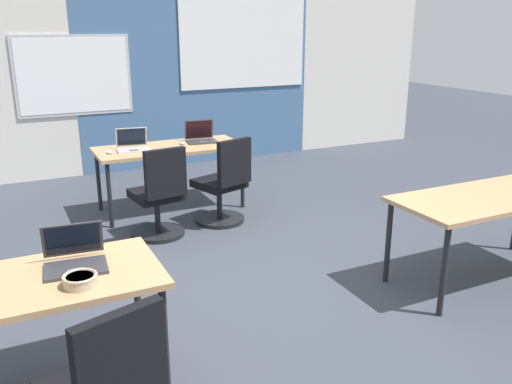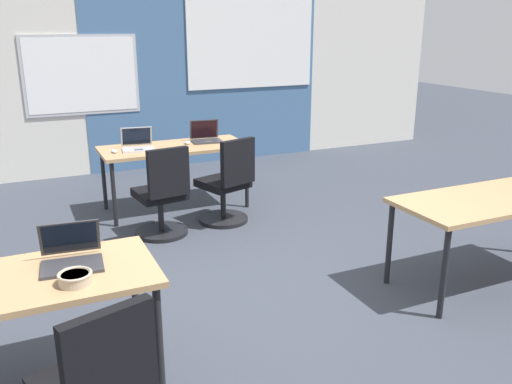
% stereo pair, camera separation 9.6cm
% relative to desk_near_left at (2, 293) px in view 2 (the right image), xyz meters
% --- Properties ---
extents(ground_plane, '(24.00, 24.00, 0.00)m').
position_rel_desk_near_left_xyz_m(ground_plane, '(1.75, 0.60, -0.66)').
color(ground_plane, '#383D47').
extents(back_wall_assembly, '(10.00, 0.27, 2.80)m').
position_rel_desk_near_left_xyz_m(back_wall_assembly, '(1.79, 4.79, 0.75)').
color(back_wall_assembly, silver).
rests_on(back_wall_assembly, ground).
extents(desk_near_left, '(1.60, 0.70, 0.72)m').
position_rel_desk_near_left_xyz_m(desk_near_left, '(0.00, 0.00, 0.00)').
color(desk_near_left, tan).
rests_on(desk_near_left, ground).
extents(desk_near_right, '(1.60, 0.70, 0.72)m').
position_rel_desk_near_left_xyz_m(desk_near_right, '(3.50, 0.00, 0.00)').
color(desk_near_right, tan).
rests_on(desk_near_right, ground).
extents(desk_far_center, '(1.60, 0.70, 0.72)m').
position_rel_desk_near_left_xyz_m(desk_far_center, '(1.75, 2.80, 0.00)').
color(desk_far_center, tan).
rests_on(desk_far_center, ground).
extents(laptop_far_right, '(0.36, 0.30, 0.24)m').
position_rel_desk_near_left_xyz_m(laptop_far_right, '(2.15, 2.89, 0.11)').
color(laptop_far_right, '#333338').
rests_on(laptop_far_right, desk_far_center).
extents(mouse_far_right, '(0.08, 0.11, 0.03)m').
position_rel_desk_near_left_xyz_m(mouse_far_right, '(1.91, 2.84, 0.08)').
color(mouse_far_right, silver).
rests_on(mouse_far_right, desk_far_center).
extents(chair_far_right, '(0.55, 0.60, 0.92)m').
position_rel_desk_near_left_xyz_m(chair_far_right, '(2.10, 2.12, -0.28)').
color(chair_far_right, black).
rests_on(chair_far_right, ground).
extents(laptop_near_left_inner, '(0.36, 0.34, 0.23)m').
position_rel_desk_near_left_xyz_m(laptop_near_left_inner, '(0.37, 0.09, 0.11)').
color(laptop_near_left_inner, '#333338').
rests_on(laptop_near_left_inner, desk_near_left).
extents(laptop_far_left, '(0.37, 0.35, 0.23)m').
position_rel_desk_near_left_xyz_m(laptop_far_left, '(1.35, 2.81, 0.11)').
color(laptop_far_left, '#B7B7BC').
rests_on(laptop_far_left, desk_far_center).
extents(mouse_far_left, '(0.06, 0.10, 0.03)m').
position_rel_desk_near_left_xyz_m(mouse_far_left, '(1.09, 2.75, 0.08)').
color(mouse_far_left, silver).
rests_on(mouse_far_left, desk_far_center).
extents(chair_far_left, '(0.52, 0.56, 0.92)m').
position_rel_desk_near_left_xyz_m(chair_far_left, '(1.39, 2.03, -0.28)').
color(chair_far_left, black).
rests_on(chair_far_left, ground).
extents(snack_bowl, '(0.18, 0.18, 0.06)m').
position_rel_desk_near_left_xyz_m(snack_bowl, '(0.35, -0.17, 0.10)').
color(snack_bowl, tan).
rests_on(snack_bowl, desk_near_left).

